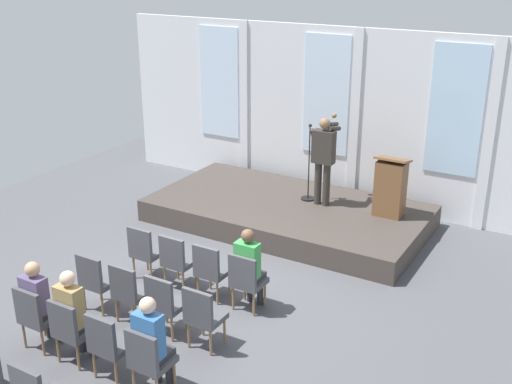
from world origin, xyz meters
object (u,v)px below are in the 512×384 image
at_px(speaker, 324,155).
at_px(chair_r0_c0, 145,249).
at_px(chair_r2_c1, 71,328).
at_px(chair_r0_c1, 177,259).
at_px(audience_r2_c3, 152,340).
at_px(chair_r0_c2, 210,268).
at_px(chair_r2_c0, 36,314).
at_px(lectern, 390,187).
at_px(chair_r1_c1, 129,290).
at_px(chair_r2_c3, 149,358).
at_px(mic_stand, 308,183).
at_px(chair_r1_c0, 96,279).
at_px(audience_r2_c0, 39,299).
at_px(chair_r0_c3, 246,279).
at_px(audience_r0_c3, 249,265).
at_px(chair_r1_c3, 203,314).
at_px(chair_r2_c2, 108,342).
at_px(audience_r2_c1, 73,311).
at_px(chair_r1_c2, 165,301).

relative_size(speaker, chair_r0_c0, 1.84).
bearing_deg(chair_r2_c1, chair_r0_c1, 90.00).
height_order(chair_r0_c0, audience_r2_c3, audience_r2_c3).
bearing_deg(chair_r0_c2, chair_r2_c0, -119.69).
distance_m(lectern, chair_r0_c0, 4.65).
distance_m(chair_r1_c1, chair_r2_c3, 1.71).
height_order(mic_stand, chair_r1_c0, mic_stand).
xyz_separation_m(chair_r2_c3, audience_r2_c3, (-0.00, 0.08, 0.21)).
height_order(mic_stand, audience_r2_c0, mic_stand).
distance_m(chair_r0_c3, audience_r2_c3, 2.19).
relative_size(mic_stand, chair_r1_c1, 1.65).
bearing_deg(audience_r2_c0, chair_r1_c0, 90.00).
xyz_separation_m(lectern, audience_r0_c3, (-0.93, -3.55, -0.25)).
bearing_deg(chair_r1_c3, chair_r2_c1, -138.75).
distance_m(chair_r2_c2, audience_r2_c3, 0.68).
xyz_separation_m(chair_r0_c1, audience_r2_c1, (0.00, -2.18, 0.20)).
relative_size(chair_r0_c2, audience_r2_c3, 0.70).
distance_m(audience_r2_c1, chair_r2_c2, 0.68).
bearing_deg(chair_r1_c3, chair_r2_c0, -149.69).
xyz_separation_m(chair_r2_c1, audience_r2_c1, (0.00, 0.08, 0.20)).
height_order(mic_stand, chair_r1_c1, mic_stand).
distance_m(audience_r2_c0, audience_r2_c3, 1.93).
height_order(audience_r0_c3, chair_r1_c1, audience_r0_c3).
bearing_deg(chair_r2_c3, chair_r2_c1, 180.00).
relative_size(chair_r1_c2, audience_r2_c1, 0.71).
relative_size(mic_stand, chair_r2_c0, 1.65).
bearing_deg(chair_r0_c0, speaker, 65.88).
bearing_deg(chair_r2_c1, chair_r2_c3, 0.00).
height_order(chair_r1_c1, chair_r2_c1, same).
relative_size(chair_r2_c2, audience_r2_c3, 0.70).
relative_size(chair_r0_c0, audience_r2_c0, 0.73).
xyz_separation_m(chair_r1_c1, audience_r2_c0, (-0.64, -1.05, 0.18)).
relative_size(audience_r0_c3, chair_r1_c0, 1.40).
distance_m(speaker, chair_r2_c3, 5.82).
bearing_deg(chair_r0_c0, lectern, 51.68).
bearing_deg(speaker, chair_r0_c1, -104.71).
height_order(chair_r1_c1, audience_r2_c0, audience_r2_c0).
xyz_separation_m(chair_r0_c0, audience_r2_c1, (0.64, -2.18, 0.20)).
distance_m(audience_r0_c3, chair_r1_c0, 2.29).
bearing_deg(audience_r0_c3, chair_r1_c2, -118.01).
distance_m(mic_stand, audience_r2_c1, 5.78).
height_order(audience_r2_c0, chair_r2_c3, audience_r2_c0).
distance_m(chair_r1_c0, audience_r2_c0, 1.06).
height_order(audience_r2_c0, audience_r2_c3, audience_r2_c3).
xyz_separation_m(chair_r1_c1, audience_r2_c1, (0.00, -1.05, 0.20)).
height_order(chair_r1_c0, chair_r2_c1, same).
height_order(chair_r0_c1, chair_r2_c3, same).
relative_size(speaker, chair_r0_c1, 1.84).
bearing_deg(chair_r1_c0, chair_r2_c3, -30.31).
distance_m(mic_stand, chair_r2_c3, 5.88).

